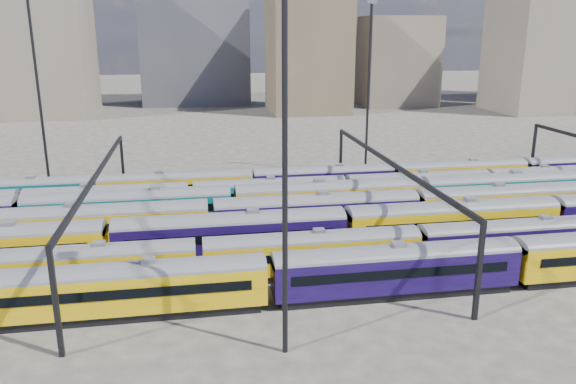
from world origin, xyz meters
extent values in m
plane|color=#3F3B35|center=(0.00, 0.00, 0.00)|extent=(500.00, 500.00, 0.00)
cube|color=black|center=(-15.71, -15.00, 0.36)|extent=(19.52, 2.53, 0.72)
cube|color=#BF9107|center=(-15.71, -15.00, 2.21)|extent=(20.55, 2.98, 2.98)
cylinder|color=#4C4C51|center=(-15.71, -15.00, 3.70)|extent=(20.55, 2.98, 2.98)
cube|color=black|center=(-15.71, -16.51, 2.57)|extent=(18.08, 0.06, 0.77)
cube|color=black|center=(-15.71, -13.49, 2.57)|extent=(18.08, 0.06, 0.77)
cube|color=slate|center=(-15.71, -15.00, 4.49)|extent=(1.03, 0.92, 0.36)
cube|color=black|center=(5.44, -15.00, 0.36)|extent=(19.52, 2.53, 0.72)
cube|color=black|center=(5.44, -15.00, 2.21)|extent=(20.55, 2.98, 2.98)
cylinder|color=#4C4C51|center=(5.44, -15.00, 3.70)|extent=(20.55, 2.98, 2.98)
cube|color=black|center=(5.44, -16.51, 2.57)|extent=(18.08, 0.06, 0.77)
cube|color=black|center=(5.44, -13.49, 2.57)|extent=(18.08, 0.06, 0.77)
cube|color=slate|center=(5.44, -15.00, 4.49)|extent=(1.03, 0.92, 0.36)
cube|color=black|center=(-20.48, -10.00, 0.34)|extent=(18.38, 2.39, 0.68)
cube|color=#BF9107|center=(-20.48, -10.00, 2.08)|extent=(19.35, 2.81, 2.81)
cylinder|color=#4C4C51|center=(-20.48, -10.00, 3.48)|extent=(19.35, 2.81, 2.81)
cube|color=black|center=(-20.48, -11.42, 2.42)|extent=(17.03, 0.06, 0.73)
cube|color=black|center=(-20.48, -8.58, 2.42)|extent=(17.03, 0.06, 0.73)
cube|color=slate|center=(-20.48, -10.00, 4.23)|extent=(0.97, 0.87, 0.34)
cube|color=black|center=(-0.53, -10.00, 0.34)|extent=(18.38, 2.39, 0.68)
cube|color=#BF9107|center=(-0.53, -10.00, 2.08)|extent=(19.35, 2.81, 2.81)
cylinder|color=#4C4C51|center=(-0.53, -10.00, 3.48)|extent=(19.35, 2.81, 2.81)
cube|color=black|center=(-0.53, -11.42, 2.42)|extent=(17.03, 0.06, 0.73)
cube|color=black|center=(-0.53, -8.58, 2.42)|extent=(17.03, 0.06, 0.73)
cube|color=slate|center=(-0.53, -10.00, 4.23)|extent=(0.97, 0.87, 0.34)
cube|color=black|center=(19.43, -10.00, 0.34)|extent=(18.38, 2.39, 0.68)
cube|color=black|center=(19.43, -10.00, 2.08)|extent=(19.35, 2.81, 2.81)
cylinder|color=#4C4C51|center=(19.43, -10.00, 3.48)|extent=(19.35, 2.81, 2.81)
cube|color=black|center=(19.43, -11.42, 2.42)|extent=(17.03, 0.06, 0.73)
cube|color=black|center=(19.43, -8.58, 2.42)|extent=(17.03, 0.06, 0.73)
cube|color=slate|center=(19.43, -10.00, 4.23)|extent=(0.97, 0.87, 0.34)
cube|color=black|center=(-7.41, -5.00, 0.38)|extent=(20.82, 2.70, 0.77)
cube|color=black|center=(-7.41, -5.00, 2.36)|extent=(21.92, 3.18, 3.18)
cylinder|color=#4C4C51|center=(-7.41, -5.00, 3.95)|extent=(21.92, 3.18, 3.18)
cube|color=black|center=(-7.41, -6.61, 2.74)|extent=(19.29, 0.06, 0.82)
cube|color=black|center=(-7.41, -3.39, 2.74)|extent=(19.29, 0.06, 0.82)
cube|color=slate|center=(-7.41, -5.00, 4.79)|extent=(1.10, 0.99, 0.38)
cube|color=black|center=(15.11, -5.00, 0.38)|extent=(20.82, 2.70, 0.77)
cube|color=#BF9107|center=(15.11, -5.00, 2.36)|extent=(21.92, 3.18, 3.18)
cylinder|color=#4C4C51|center=(15.11, -5.00, 3.95)|extent=(21.92, 3.18, 3.18)
cube|color=black|center=(15.11, -6.61, 2.74)|extent=(19.29, 0.06, 0.82)
cube|color=black|center=(15.11, -3.39, 2.74)|extent=(19.29, 0.06, 0.82)
cube|color=slate|center=(15.11, -5.00, 4.79)|extent=(1.10, 0.99, 0.38)
cube|color=black|center=(-20.33, 0.00, 0.38)|extent=(20.71, 2.69, 0.76)
cube|color=#BF9107|center=(-20.33, 0.00, 2.34)|extent=(21.80, 3.16, 3.16)
cylinder|color=#4C4C51|center=(-20.33, 0.00, 3.92)|extent=(21.80, 3.16, 3.16)
cube|color=black|center=(-20.33, -1.60, 2.72)|extent=(19.18, 0.06, 0.82)
cube|color=black|center=(-20.33, 1.60, 2.72)|extent=(19.18, 0.06, 0.82)
cube|color=slate|center=(-20.33, 0.00, 4.77)|extent=(1.09, 0.98, 0.38)
cube|color=black|center=(2.07, 0.00, 0.38)|extent=(20.71, 2.69, 0.76)
cube|color=black|center=(2.07, 0.00, 2.34)|extent=(21.80, 3.16, 3.16)
cylinder|color=#4C4C51|center=(2.07, 0.00, 3.92)|extent=(21.80, 3.16, 3.16)
cube|color=black|center=(2.07, -1.60, 2.72)|extent=(19.18, 0.06, 0.82)
cube|color=black|center=(2.07, 1.60, 2.72)|extent=(19.18, 0.06, 0.82)
cube|color=slate|center=(2.07, 0.00, 4.77)|extent=(1.09, 0.98, 0.38)
cube|color=black|center=(24.47, 0.00, 0.38)|extent=(20.71, 2.69, 0.76)
cube|color=#BF9107|center=(24.47, 0.00, 2.34)|extent=(21.80, 3.16, 3.16)
cylinder|color=#4C4C51|center=(24.47, 0.00, 3.92)|extent=(21.80, 3.16, 3.16)
cube|color=black|center=(24.47, -1.60, 2.72)|extent=(19.18, 0.06, 0.82)
cube|color=black|center=(24.47, 1.60, 2.72)|extent=(19.18, 0.06, 0.82)
cube|color=slate|center=(24.47, 0.00, 4.77)|extent=(1.09, 0.98, 0.38)
cube|color=black|center=(-17.77, 5.00, 0.38)|extent=(20.84, 2.70, 0.77)
cube|color=#05454D|center=(-17.77, 5.00, 2.36)|extent=(21.94, 3.18, 3.18)
cylinder|color=#4C4C51|center=(-17.77, 5.00, 3.95)|extent=(21.94, 3.18, 3.18)
cube|color=black|center=(-17.77, 3.39, 2.74)|extent=(19.31, 0.06, 0.82)
cube|color=black|center=(-17.77, 6.61, 2.74)|extent=(19.31, 0.06, 0.82)
cube|color=slate|center=(-17.77, 5.00, 4.80)|extent=(1.10, 0.99, 0.38)
cube|color=black|center=(4.77, 5.00, 0.38)|extent=(20.84, 2.70, 0.77)
cube|color=#BF9107|center=(4.77, 5.00, 2.36)|extent=(21.94, 3.18, 3.18)
cylinder|color=#4C4C51|center=(4.77, 5.00, 3.95)|extent=(21.94, 3.18, 3.18)
cube|color=black|center=(4.77, 3.39, 2.74)|extent=(19.31, 0.06, 0.82)
cube|color=black|center=(4.77, 6.61, 2.74)|extent=(19.31, 0.06, 0.82)
cube|color=slate|center=(4.77, 5.00, 4.80)|extent=(1.10, 0.99, 0.38)
cube|color=black|center=(27.31, 5.00, 0.38)|extent=(20.84, 2.70, 0.77)
cube|color=#05454D|center=(27.31, 5.00, 2.36)|extent=(21.94, 3.18, 3.18)
cylinder|color=#4C4C51|center=(27.31, 5.00, 3.95)|extent=(21.94, 3.18, 3.18)
cube|color=black|center=(27.31, 3.39, 2.74)|extent=(19.31, 0.06, 0.82)
cube|color=black|center=(27.31, 6.61, 2.74)|extent=(19.31, 0.06, 0.82)
cube|color=slate|center=(27.31, 5.00, 4.80)|extent=(1.10, 0.99, 0.38)
cube|color=black|center=(-20.75, 10.00, 0.33)|extent=(17.65, 2.29, 0.65)
cube|color=black|center=(-20.75, 10.00, 2.00)|extent=(18.58, 2.69, 2.69)
cylinder|color=#4C4C51|center=(-20.75, 10.00, 3.34)|extent=(18.58, 2.69, 2.69)
cube|color=black|center=(-20.75, 8.63, 2.32)|extent=(16.35, 0.06, 0.70)
cube|color=black|center=(-20.75, 11.37, 2.32)|extent=(16.35, 0.06, 0.70)
cube|color=slate|center=(-20.75, 10.00, 4.06)|extent=(0.93, 0.84, 0.33)
cube|color=black|center=(-1.57, 10.00, 0.33)|extent=(17.65, 2.29, 0.65)
cube|color=#05454D|center=(-1.57, 10.00, 2.00)|extent=(18.58, 2.69, 2.69)
cylinder|color=#4C4C51|center=(-1.57, 10.00, 3.34)|extent=(18.58, 2.69, 2.69)
cube|color=black|center=(-1.57, 8.63, 2.32)|extent=(16.35, 0.06, 0.70)
cube|color=black|center=(-1.57, 11.37, 2.32)|extent=(16.35, 0.06, 0.70)
cube|color=slate|center=(-1.57, 10.00, 4.06)|extent=(0.93, 0.84, 0.33)
cube|color=black|center=(17.62, 10.00, 0.33)|extent=(17.65, 2.29, 0.65)
cube|color=black|center=(17.62, 10.00, 2.00)|extent=(18.58, 2.69, 2.69)
cylinder|color=#4C4C51|center=(17.62, 10.00, 3.34)|extent=(18.58, 2.69, 2.69)
cube|color=black|center=(17.62, 8.63, 2.32)|extent=(16.35, 0.06, 0.70)
cube|color=black|center=(17.62, 11.37, 2.32)|extent=(16.35, 0.06, 0.70)
cube|color=slate|center=(17.62, 10.00, 4.06)|extent=(0.93, 0.84, 0.33)
cube|color=black|center=(36.80, 10.00, 0.33)|extent=(17.65, 2.29, 0.65)
cube|color=#BF9107|center=(36.80, 10.00, 2.00)|extent=(18.58, 2.69, 2.69)
cylinder|color=#4C4C51|center=(36.80, 10.00, 3.34)|extent=(18.58, 2.69, 2.69)
cube|color=black|center=(36.80, 8.63, 2.32)|extent=(16.35, 0.06, 0.70)
cube|color=black|center=(36.80, 11.37, 2.32)|extent=(16.35, 0.06, 0.70)
cube|color=slate|center=(36.80, 10.00, 4.06)|extent=(0.93, 0.84, 0.33)
cube|color=black|center=(-32.45, 15.00, 0.33)|extent=(17.88, 2.32, 0.66)
cube|color=#05454D|center=(-32.45, 15.00, 2.02)|extent=(18.82, 2.73, 2.73)
cylinder|color=#4C4C51|center=(-32.45, 15.00, 3.39)|extent=(18.82, 2.73, 2.73)
cube|color=black|center=(-32.45, 13.62, 2.35)|extent=(16.56, 0.06, 0.71)
cube|color=black|center=(-32.45, 16.38, 2.35)|extent=(16.56, 0.06, 0.71)
cube|color=slate|center=(-32.45, 15.00, 4.11)|extent=(0.94, 0.85, 0.33)
cube|color=black|center=(-13.03, 15.00, 0.33)|extent=(17.88, 2.32, 0.66)
cube|color=#BF9107|center=(-13.03, 15.00, 2.02)|extent=(18.82, 2.73, 2.73)
cylinder|color=#4C4C51|center=(-13.03, 15.00, 3.39)|extent=(18.82, 2.73, 2.73)
cube|color=black|center=(-13.03, 13.62, 2.35)|extent=(16.56, 0.06, 0.71)
cube|color=black|center=(-13.03, 16.38, 2.35)|extent=(16.56, 0.06, 0.71)
cube|color=slate|center=(-13.03, 15.00, 4.11)|extent=(0.94, 0.85, 0.33)
cube|color=black|center=(6.39, 15.00, 0.33)|extent=(17.88, 2.32, 0.66)
cube|color=black|center=(6.39, 15.00, 2.02)|extent=(18.82, 2.73, 2.73)
cylinder|color=#4C4C51|center=(6.39, 15.00, 3.39)|extent=(18.82, 2.73, 2.73)
cube|color=black|center=(6.39, 13.62, 2.35)|extent=(16.56, 0.06, 0.71)
cube|color=black|center=(6.39, 16.38, 2.35)|extent=(16.56, 0.06, 0.71)
cube|color=slate|center=(6.39, 15.00, 4.11)|extent=(0.94, 0.85, 0.33)
cube|color=black|center=(25.80, 15.00, 0.33)|extent=(17.88, 2.32, 0.66)
cube|color=#BF9107|center=(25.80, 15.00, 2.02)|extent=(18.82, 2.73, 2.73)
cylinder|color=#4C4C51|center=(25.80, 15.00, 3.39)|extent=(18.82, 2.73, 2.73)
cube|color=black|center=(25.80, 13.62, 2.35)|extent=(16.56, 0.06, 0.71)
cube|color=black|center=(25.80, 16.38, 2.35)|extent=(16.56, 0.06, 0.71)
cube|color=slate|center=(25.80, 15.00, 4.11)|extent=(0.94, 0.85, 0.33)
cube|color=black|center=(-20.00, -20.00, 4.00)|extent=(0.35, 0.35, 8.00)
cube|color=black|center=(-20.00, 20.00, 4.00)|extent=(0.35, 0.35, 8.00)
cube|color=black|center=(-20.00, 0.00, 7.80)|extent=(0.30, 40.00, 0.45)
cube|color=black|center=(10.00, -20.00, 4.00)|extent=(0.35, 0.35, 8.00)
cube|color=black|center=(10.00, 20.00, 4.00)|extent=(0.35, 0.35, 8.00)
cube|color=black|center=(10.00, 0.00, 7.80)|extent=(0.30, 40.00, 0.45)
cube|color=black|center=(40.00, 20.00, 4.00)|extent=(0.35, 0.35, 8.00)
cylinder|color=black|center=(-30.00, 22.00, 12.50)|extent=(0.36, 0.36, 25.00)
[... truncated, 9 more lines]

